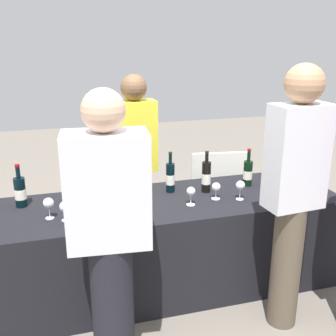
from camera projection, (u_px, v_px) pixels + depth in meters
The scene contains 20 objects.
ground_plane at pixel (168, 285), 3.28m from camera, with size 12.00×12.00×0.00m, color slate.
tasting_table at pixel (168, 244), 3.17m from camera, with size 2.56×0.77×0.72m, color black.
wine_bottle_0 at pixel (20, 192), 2.91m from camera, with size 0.08×0.08×0.31m.
wine_bottle_1 at pixel (79, 185), 3.01m from camera, with size 0.08×0.08×0.33m.
wine_bottle_2 at pixel (115, 182), 3.11m from camera, with size 0.07×0.07×0.30m.
wine_bottle_3 at pixel (128, 181), 3.09m from camera, with size 0.07×0.07×0.33m.
wine_bottle_4 at pixel (170, 177), 3.18m from camera, with size 0.07×0.07×0.32m.
wine_bottle_5 at pixel (206, 177), 3.18m from camera, with size 0.07×0.07×0.33m.
wine_bottle_6 at pixel (248, 173), 3.32m from camera, with size 0.07×0.07×0.31m.
wine_glass_0 at pixel (48, 204), 2.73m from camera, with size 0.07×0.07×0.15m.
wine_glass_1 at pixel (65, 207), 2.70m from camera, with size 0.07×0.07×0.13m.
wine_glass_2 at pixel (119, 199), 2.79m from camera, with size 0.07×0.07×0.15m.
wine_glass_3 at pixel (191, 192), 2.94m from camera, with size 0.06×0.06×0.14m.
wine_glass_4 at pixel (216, 188), 3.05m from camera, with size 0.07×0.07×0.13m.
wine_glass_5 at pixel (240, 186), 3.04m from camera, with size 0.07×0.07×0.14m.
ice_bucket at pixel (276, 174), 3.30m from camera, with size 0.19×0.19×0.21m, color silver.
server_pouring at pixel (136, 160), 3.49m from camera, with size 0.35×0.21×1.59m.
guest_0 at pixel (109, 232), 2.22m from camera, with size 0.46×0.28×1.65m.
guest_1 at pixel (294, 190), 2.57m from camera, with size 0.37×0.23×1.74m.
menu_board at pixel (219, 191), 4.14m from camera, with size 0.55×0.03×0.79m, color white.
Camera 1 is at (-0.77, -2.72, 1.90)m, focal length 44.35 mm.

